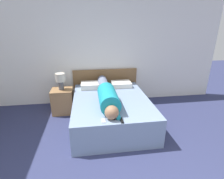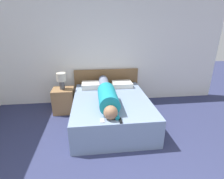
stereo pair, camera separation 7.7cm
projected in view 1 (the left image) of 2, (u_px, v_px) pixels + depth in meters
wall_back at (98, 51)px, 4.27m from camera, size 6.24×0.06×2.60m
bed at (111, 110)px, 3.60m from camera, size 1.50×1.94×0.53m
headboard at (105, 86)px, 4.53m from camera, size 1.62×0.04×0.86m
nightstand at (63, 101)px, 3.99m from camera, size 0.46×0.42×0.56m
table_lamp at (60, 79)px, 3.81m from camera, size 0.20×0.20×0.37m
person_lying at (107, 95)px, 3.32m from camera, size 0.34×1.82×0.34m
pillow_near_headboard at (91, 85)px, 4.08m from camera, size 0.48×0.36×0.12m
pillow_second at (121, 84)px, 4.18m from camera, size 0.46×0.36×0.11m
tv_remote at (122, 120)px, 2.69m from camera, size 0.04×0.15×0.02m
cell_phone at (104, 121)px, 2.70m from camera, size 0.06×0.13×0.01m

